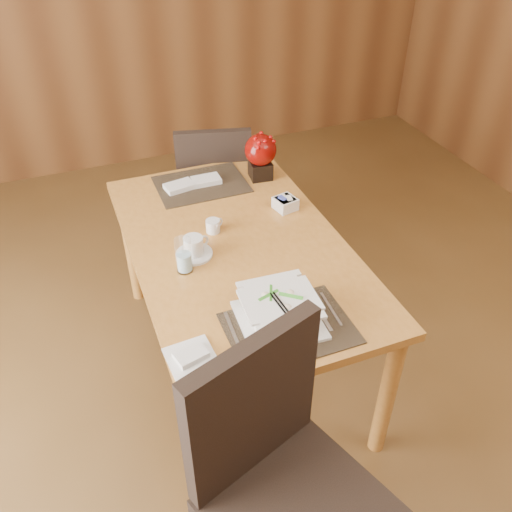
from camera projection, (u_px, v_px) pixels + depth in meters
name	position (u px, v px, depth m)	size (l,w,h in m)	color
ground	(288.00, 457.00, 2.38)	(6.00, 6.00, 0.00)	brown
dining_table	(238.00, 262.00, 2.42)	(0.90, 1.50, 0.75)	#B67832
placemat_near	(289.00, 328.00, 1.95)	(0.45, 0.33, 0.01)	black
placemat_far	(201.00, 184.00, 2.76)	(0.45, 0.33, 0.01)	black
soup_setting	(279.00, 311.00, 1.95)	(0.31, 0.31, 0.12)	silver
coffee_cup	(194.00, 248.00, 2.28)	(0.16, 0.16, 0.09)	silver
water_glass	(184.00, 255.00, 2.17)	(0.07, 0.07, 0.15)	silver
creamer_jug	(213.00, 226.00, 2.42)	(0.08, 0.08, 0.06)	silver
sugar_caddy	(285.00, 204.00, 2.57)	(0.10, 0.10, 0.06)	silver
berry_decor	(260.00, 154.00, 2.74)	(0.16, 0.16, 0.24)	black
napkins_far	(195.00, 183.00, 2.74)	(0.29, 0.10, 0.03)	silver
bread_plate	(191.00, 358.00, 1.84)	(0.16, 0.16, 0.01)	silver
near_chair	(281.00, 473.00, 1.66)	(0.64, 0.64, 1.08)	black
far_chair	(215.00, 187.00, 3.20)	(0.53, 0.53, 0.93)	black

